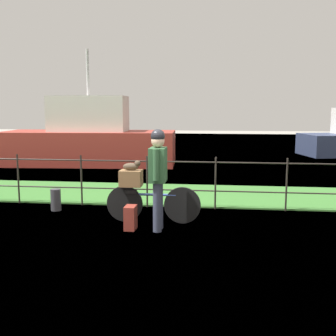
# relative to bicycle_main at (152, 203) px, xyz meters

# --- Properties ---
(ground_plane) EXTENTS (60.00, 60.00, 0.00)m
(ground_plane) POSITION_rel_bicycle_main_xyz_m (0.41, -0.89, -0.34)
(ground_plane) COLOR gray
(grass_strip) EXTENTS (27.00, 2.40, 0.03)m
(grass_strip) POSITION_rel_bicycle_main_xyz_m (0.41, 2.36, -0.33)
(grass_strip) COLOR #38702D
(grass_strip) RESTS_ON ground
(harbor_water) EXTENTS (30.00, 30.00, 0.00)m
(harbor_water) POSITION_rel_bicycle_main_xyz_m (0.41, 10.11, -0.34)
(harbor_water) COLOR slate
(harbor_water) RESTS_ON ground
(iron_fence) EXTENTS (18.04, 0.04, 1.05)m
(iron_fence) POSITION_rel_bicycle_main_xyz_m (0.41, 1.11, 0.26)
(iron_fence) COLOR #28231E
(iron_fence) RESTS_ON ground
(bicycle_main) EXTENTS (1.68, 0.16, 0.65)m
(bicycle_main) POSITION_rel_bicycle_main_xyz_m (0.00, 0.00, 0.00)
(bicycle_main) COLOR black
(bicycle_main) RESTS_ON ground
(wooden_crate) EXTENTS (0.39, 0.29, 0.28)m
(wooden_crate) POSITION_rel_bicycle_main_xyz_m (-0.38, -0.00, 0.45)
(wooden_crate) COLOR brown
(wooden_crate) RESTS_ON bicycle_main
(terrier_dog) EXTENTS (0.32, 0.14, 0.18)m
(terrier_dog) POSITION_rel_bicycle_main_xyz_m (-0.35, -0.00, 0.66)
(terrier_dog) COLOR #4C3D2D
(terrier_dog) RESTS_ON wooden_crate
(cyclist_person) EXTENTS (0.26, 0.54, 1.68)m
(cyclist_person) POSITION_rel_bicycle_main_xyz_m (0.17, -0.45, 0.66)
(cyclist_person) COLOR #383D51
(cyclist_person) RESTS_ON ground
(backpack_on_paving) EXTENTS (0.18, 0.28, 0.40)m
(backpack_on_paving) POSITION_rel_bicycle_main_xyz_m (-0.29, -0.47, -0.14)
(backpack_on_paving) COLOR maroon
(backpack_on_paving) RESTS_ON ground
(mooring_bollard) EXTENTS (0.20, 0.20, 0.43)m
(mooring_bollard) POSITION_rel_bicycle_main_xyz_m (-2.03, 0.61, -0.13)
(mooring_bollard) COLOR #38383D
(mooring_bollard) RESTS_ON ground
(moored_boat_near) EXTENTS (6.12, 2.42, 4.02)m
(moored_boat_near) POSITION_rel_bicycle_main_xyz_m (-3.41, 7.17, 0.54)
(moored_boat_near) COLOR #9E3328
(moored_boat_near) RESTS_ON ground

